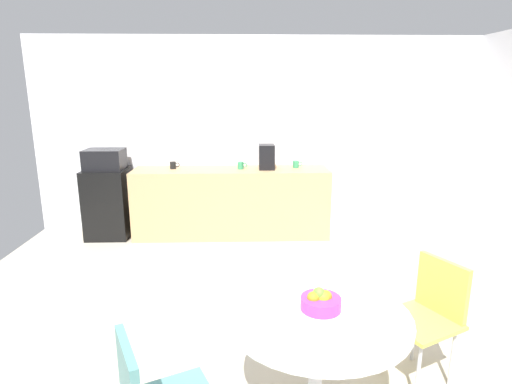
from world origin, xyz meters
TOP-DOWN VIEW (x-y plane):
  - ground_plane at (0.00, 0.00)m, footprint 6.00×6.00m
  - wall_back at (0.00, 3.00)m, footprint 6.00×0.10m
  - counter_block at (-0.35, 2.65)m, footprint 2.55×0.60m
  - mini_fridge at (-1.98, 2.65)m, footprint 0.54×0.54m
  - microwave at (-1.98, 2.65)m, footprint 0.48×0.38m
  - round_table at (0.21, -0.68)m, footprint 1.02×1.02m
  - chair_yellow at (1.04, -0.27)m, footprint 0.56×0.56m
  - fruit_bowl at (0.23, -0.64)m, footprint 0.23×0.23m
  - mug_white at (0.51, 2.72)m, footprint 0.13×0.08m
  - mug_green at (-0.23, 2.66)m, footprint 0.13×0.08m
  - mug_red at (-1.11, 2.70)m, footprint 0.13×0.08m
  - coffee_maker at (0.11, 2.65)m, footprint 0.20×0.24m

SIDE VIEW (x-z plane):
  - ground_plane at x=0.00m, z-range 0.00..0.00m
  - counter_block at x=-0.35m, z-range 0.00..0.90m
  - mini_fridge at x=-1.98m, z-range 0.00..0.91m
  - chair_yellow at x=1.04m, z-range 0.11..0.94m
  - round_table at x=0.21m, z-range 0.21..0.94m
  - fruit_bowl at x=0.23m, z-range 0.71..0.84m
  - mug_white at x=0.51m, z-range 0.90..1.00m
  - mug_green at x=-0.23m, z-range 0.90..1.00m
  - mug_red at x=-1.11m, z-range 0.90..1.00m
  - microwave at x=-1.98m, z-range 0.91..1.17m
  - coffee_maker at x=0.11m, z-range 0.90..1.22m
  - wall_back at x=0.00m, z-range 0.00..2.60m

